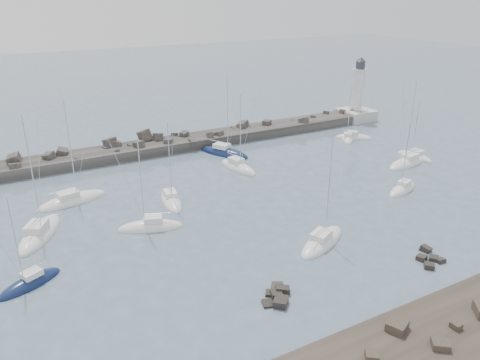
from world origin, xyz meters
The scene contains 18 objects.
ground centered at (0.00, 0.00, 0.00)m, with size 400.00×400.00×0.00m, color #495D73.
rock_cluster_near centered at (-4.28, -9.15, 0.12)m, with size 3.81×4.25×1.37m.
rock_cluster_far centered at (14.21, -11.14, 0.13)m, with size 3.85×4.03×1.21m.
breakwater centered at (-7.69, 38.03, 0.30)m, with size 115.00×7.33×5.39m.
lighthouse centered at (47.00, 38.00, 3.09)m, with size 7.00×7.00×14.60m.
sailboat_2 centered at (-24.96, 4.56, 0.13)m, with size 6.99×4.81×10.81m.
sailboat_3 centered at (-22.80, 14.86, 0.15)m, with size 7.62×10.32×15.93m.
sailboat_4 centered at (-17.61, 22.91, 0.14)m, with size 10.24×5.05×15.38m.
sailboat_5 centered at (-10.48, 10.26, 0.15)m, with size 8.37×4.95×12.77m.
sailboat_6 centered at (8.85, 23.37, 0.15)m, with size 4.20×8.87×13.62m.
sailboat_7 centered at (5.96, -2.83, 0.14)m, with size 9.25×6.37×14.09m.
sailboat_8 centered at (10.16, 30.98, 0.15)m, with size 7.50×10.10×15.58m.
sailboat_9 centered at (25.91, 3.83, 0.14)m, with size 7.29×4.15×11.15m.
sailboat_10 centered at (38.71, 13.26, 0.14)m, with size 3.10×7.09×11.03m.
sailboat_11 centered at (35.26, 11.60, 0.14)m, with size 10.03×4.74×15.13m.
sailboat_12 centered at (35.44, 27.23, 0.14)m, with size 5.77×6.69×10.89m.
sailboat_13 centered at (-5.47, 16.36, 0.13)m, with size 3.65×8.20×12.52m.
sailboat_14 centered at (37.00, 27.14, 0.13)m, with size 6.89×6.08×11.25m.
Camera 1 is at (-25.25, -40.16, 27.65)m, focal length 35.00 mm.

